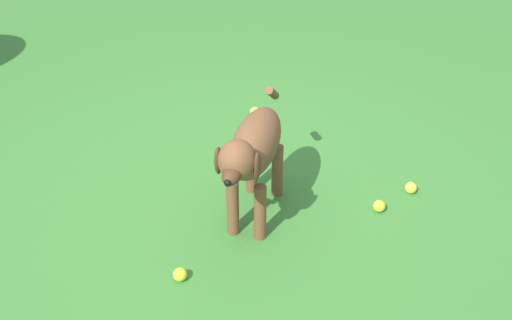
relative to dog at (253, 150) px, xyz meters
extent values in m
plane|color=#38722D|center=(0.05, -0.17, -0.43)|extent=(14.00, 14.00, 0.00)
ellipsoid|color=brown|center=(-0.04, -0.04, 0.01)|extent=(0.58, 0.55, 0.26)
cylinder|color=brown|center=(0.05, 0.14, -0.27)|extent=(0.06, 0.06, 0.31)
cylinder|color=brown|center=(0.15, 0.03, -0.27)|extent=(0.06, 0.06, 0.31)
cylinder|color=brown|center=(-0.23, -0.11, -0.27)|extent=(0.06, 0.06, 0.31)
cylinder|color=brown|center=(-0.13, -0.22, -0.27)|extent=(0.06, 0.06, 0.31)
ellipsoid|color=brown|center=(0.22, 0.19, 0.13)|extent=(0.25, 0.25, 0.19)
ellipsoid|color=#472B19|center=(0.28, 0.25, 0.10)|extent=(0.16, 0.15, 0.08)
sphere|color=black|center=(0.32, 0.29, 0.10)|extent=(0.03, 0.03, 0.03)
ellipsoid|color=#472B19|center=(0.15, 0.25, 0.10)|extent=(0.07, 0.07, 0.14)
ellipsoid|color=#472B19|center=(0.27, 0.12, 0.10)|extent=(0.07, 0.07, 0.14)
cylinder|color=brown|center=(-0.31, -0.28, 0.11)|extent=(0.17, 0.16, 0.15)
sphere|color=#C6D52C|center=(-0.59, 0.32, -0.40)|extent=(0.07, 0.07, 0.07)
sphere|color=#CDDC37|center=(-0.85, 0.30, -0.40)|extent=(0.07, 0.07, 0.07)
sphere|color=#C4D838|center=(-0.62, -0.91, -0.40)|extent=(0.07, 0.07, 0.07)
sphere|color=#CDE22A|center=(0.54, 0.19, -0.40)|extent=(0.07, 0.07, 0.07)
camera|label=1|loc=(1.46, 2.18, 1.67)|focal=44.59mm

